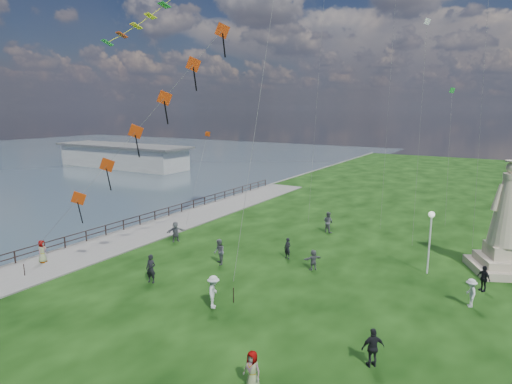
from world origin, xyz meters
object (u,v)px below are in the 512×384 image
Objects in this scene: person_0 at (151,269)px; person_10 at (42,253)px; lamppost at (431,229)px; person_7 at (328,222)px; person_6 at (288,248)px; person_5 at (176,232)px; statue at (506,231)px; person_4 at (252,370)px; person_11 at (313,260)px; person_8 at (471,293)px; person_3 at (373,348)px; person_9 at (484,278)px; person_1 at (219,252)px; pier_pavilion at (122,156)px; person_2 at (213,292)px.

person_10 is at bearing -179.71° from person_0.
lamppost is 11.25m from person_7.
person_7 is (0.02, 7.97, 0.16)m from person_6.
person_0 is 1.08× the size of person_5.
person_10 is at bearing -152.97° from lamppost.
lamppost is at bearing 26.37° from person_0.
statue is 24.55m from person_5.
person_4 is (-3.84, -16.38, -2.32)m from lamppost.
person_5 is 12.46m from person_11.
person_4 is 0.97× the size of person_8.
person_9 is at bearing -148.45° from person_3.
person_8 is 1.03× the size of person_9.
person_3 reaches higher than person_11.
person_1 is at bearing 89.22° from person_7.
person_10 reaches higher than person_11.
person_3 is (14.77, -1.72, -0.04)m from person_0.
pier_pavilion reaches higher than person_8.
statue is 4.78× the size of person_9.
person_2 is at bearing -73.84° from person_6.
person_6 is at bearing -134.01° from person_9.
person_2 is 0.98× the size of person_7.
lamppost is at bearing 67.73° from person_1.
person_4 is 0.84× the size of person_7.
person_2 reaches higher than person_11.
person_10 is at bearing -26.17° from person_11.
person_8 is at bearing -58.43° from person_9.
lamppost reaches higher than person_4.
person_3 is at bearing -39.24° from person_8.
person_7 is at bearing 143.37° from statue.
person_4 is at bearing -124.57° from person_10.
lamppost reaches higher than person_5.
person_5 is 1.04× the size of person_8.
person_2 is at bearing -129.20° from lamppost.
person_11 is (-6.74, 9.10, -0.16)m from person_3.
person_7 is (3.66, 11.58, 0.03)m from person_1.
person_10 is at bearing 173.65° from person_4.
person_5 reaches higher than person_9.
lamppost reaches higher than person_2.
person_6 reaches higher than person_11.
person_1 is at bearing -31.71° from person_11.
person_0 is 1.16× the size of person_4.
lamppost is 2.33× the size of person_1.
person_3 is at bearing -31.98° from person_6.
person_4 is 22.81m from person_7.
person_0 is at bearing -103.46° from person_10.
person_9 is (3.57, 11.25, -0.08)m from person_3.
person_0 is 1.12× the size of person_10.
person_5 is (-6.27, 2.47, -0.07)m from person_1.
person_3 is 1.11× the size of person_4.
pier_pavilion reaches higher than person_2.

